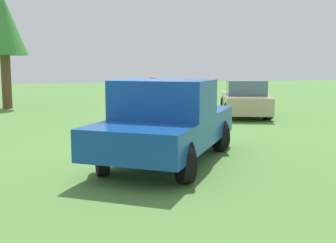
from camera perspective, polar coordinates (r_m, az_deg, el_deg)
name	(u,v)px	position (r m, az deg, el deg)	size (l,w,h in m)	color
ground_plane	(143,158)	(9.72, -3.50, -4.94)	(80.00, 80.00, 0.00)	#54843D
pickup_truck	(166,120)	(9.04, -0.25, 0.18)	(4.97, 4.29, 1.82)	black
sedan_near	(245,99)	(17.96, 10.46, 3.06)	(4.97, 3.27, 1.49)	black
person_bystander	(153,100)	(13.64, -2.05, 3.01)	(0.44, 0.44, 1.77)	black
tree_back_right	(3,27)	(21.89, -21.54, 11.95)	(2.21, 2.21, 5.48)	brown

